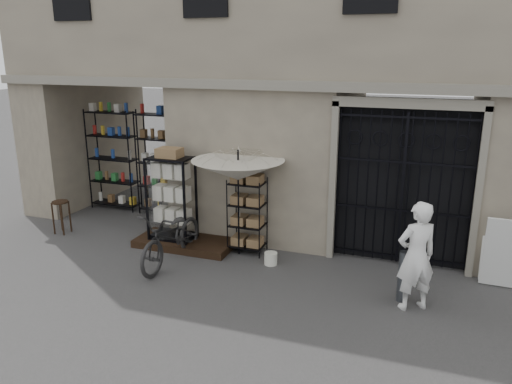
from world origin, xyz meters
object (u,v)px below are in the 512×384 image
at_px(bicycle, 173,263).
at_px(easel_sign, 502,249).
at_px(display_cabinet, 172,203).
at_px(white_bucket, 271,259).
at_px(steel_bollard, 403,276).
at_px(shopkeeper, 411,308).
at_px(market_umbrella, 238,165).
at_px(wooden_stool, 62,216).
at_px(wire_rack, 247,217).

height_order(bicycle, easel_sign, easel_sign).
xyz_separation_m(display_cabinet, white_bucket, (2.19, -0.26, -0.79)).
bearing_deg(white_bucket, steel_bollard, -14.57).
height_order(display_cabinet, white_bucket, display_cabinet).
xyz_separation_m(white_bucket, easel_sign, (3.91, 0.49, 0.54)).
bearing_deg(shopkeeper, market_umbrella, -50.40).
bearing_deg(market_umbrella, wooden_stool, -177.02).
bearing_deg(white_bucket, bicycle, -162.39).
xyz_separation_m(bicycle, steel_bollard, (4.15, -0.07, 0.42)).
bearing_deg(steel_bollard, display_cabinet, 169.16).
bearing_deg(wooden_stool, display_cabinet, 4.35).
distance_m(wooden_stool, steel_bollard, 7.26).
distance_m(white_bucket, bicycle, 1.84).
xyz_separation_m(market_umbrella, white_bucket, (0.75, -0.27, -1.69)).
bearing_deg(bicycle, steel_bollard, 0.73).
xyz_separation_m(market_umbrella, bicycle, (-1.01, -0.82, -1.80)).
distance_m(display_cabinet, market_umbrella, 1.70).
relative_size(bicycle, wooden_stool, 2.79).
relative_size(wooden_stool, steel_bollard, 0.86).
bearing_deg(wire_rack, white_bucket, -37.26).
relative_size(bicycle, easel_sign, 1.59).
xyz_separation_m(display_cabinet, easel_sign, (6.11, 0.24, -0.25)).
bearing_deg(display_cabinet, easel_sign, -4.98).
bearing_deg(wire_rack, wooden_stool, -178.20).
xyz_separation_m(wire_rack, bicycle, (-1.13, -0.98, -0.74)).
relative_size(display_cabinet, white_bucket, 7.57).
relative_size(display_cabinet, shopkeeper, 1.06).
height_order(white_bucket, steel_bollard, steel_bollard).
height_order(display_cabinet, steel_bollard, display_cabinet).
xyz_separation_m(wire_rack, easel_sign, (4.54, 0.07, -0.08)).
bearing_deg(easel_sign, display_cabinet, -175.84).
xyz_separation_m(display_cabinet, wooden_stool, (-2.63, -0.20, -0.53)).
height_order(wire_rack, easel_sign, wire_rack).
distance_m(wire_rack, easel_sign, 4.54).
relative_size(display_cabinet, wooden_stool, 2.52).
bearing_deg(bicycle, wire_rack, 42.62).
bearing_deg(white_bucket, wooden_stool, 179.34).
height_order(wire_rack, shopkeeper, wire_rack).
height_order(white_bucket, shopkeeper, white_bucket).
bearing_deg(white_bucket, market_umbrella, 160.30).
relative_size(wire_rack, easel_sign, 1.19).
bearing_deg(display_cabinet, market_umbrella, -6.74).
distance_m(wire_rack, steel_bollard, 3.22).
distance_m(display_cabinet, steel_bollard, 4.70).
bearing_deg(white_bucket, display_cabinet, 173.36).
bearing_deg(easel_sign, shopkeeper, -133.67).
bearing_deg(wooden_stool, shopkeeper, -6.70).
relative_size(wire_rack, market_umbrella, 0.60).
bearing_deg(steel_bollard, shopkeeper, -47.20).
bearing_deg(easel_sign, wooden_stool, -175.21).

